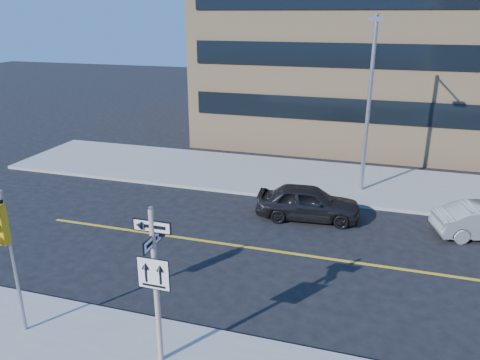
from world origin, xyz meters
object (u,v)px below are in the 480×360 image
(parked_car_a, at_px, (308,202))
(streetlight_a, at_px, (370,94))
(traffic_signal, at_px, (3,235))
(sign_pole, at_px, (155,279))

(parked_car_a, xyz_separation_m, streetlight_a, (1.97, 3.53, 4.03))
(traffic_signal, bearing_deg, streetlight_a, 59.20)
(streetlight_a, bearing_deg, sign_pole, -106.77)
(traffic_signal, height_order, streetlight_a, streetlight_a)
(traffic_signal, distance_m, streetlight_a, 15.72)
(sign_pole, distance_m, traffic_signal, 4.05)
(parked_car_a, bearing_deg, streetlight_a, -34.38)
(traffic_signal, bearing_deg, sign_pole, 2.11)
(parked_car_a, bearing_deg, traffic_signal, 143.52)
(sign_pole, height_order, traffic_signal, sign_pole)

